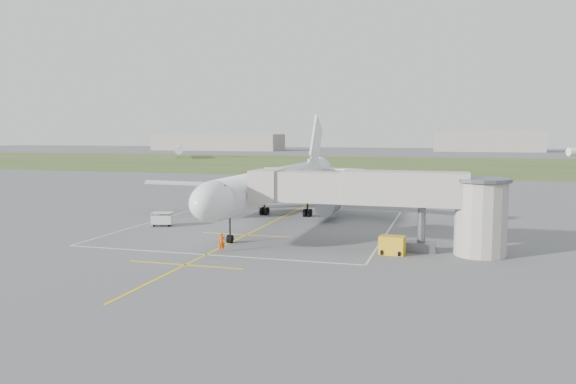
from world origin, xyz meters
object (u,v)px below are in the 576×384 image
(jet_bridge, at_px, (396,199))
(baggage_cart, at_px, (162,219))
(ramp_worker_wing, at_px, (205,207))
(airliner, at_px, (277,184))
(ramp_worker_nose, at_px, (222,243))
(gpu_unit, at_px, (392,245))

(jet_bridge, xyz_separation_m, baggage_cart, (-26.93, 6.07, -3.93))
(ramp_worker_wing, bearing_deg, airliner, -166.69)
(ramp_worker_nose, xyz_separation_m, ramp_worker_wing, (-11.40, 21.37, 0.11))
(jet_bridge, distance_m, ramp_worker_wing, 31.22)
(ramp_worker_nose, height_order, ramp_worker_wing, ramp_worker_wing)
(ramp_worker_wing, bearing_deg, baggage_cart, 111.25)
(airliner, relative_size, ramp_worker_wing, 24.44)
(jet_bridge, bearing_deg, baggage_cart, 167.30)
(airliner, distance_m, jet_bridge, 21.22)
(airliner, height_order, gpu_unit, airliner)
(airliner, xyz_separation_m, baggage_cart, (-11.21, -8.18, -3.58))
(airliner, distance_m, ramp_worker_nose, 19.56)
(baggage_cart, bearing_deg, ramp_worker_nose, -57.45)
(gpu_unit, height_order, ramp_worker_nose, ramp_worker_nose)
(airliner, bearing_deg, jet_bridge, -42.19)
(baggage_cart, bearing_deg, airliner, 21.20)
(baggage_cart, bearing_deg, jet_bridge, -27.61)
(baggage_cart, height_order, ramp_worker_nose, ramp_worker_nose)
(gpu_unit, xyz_separation_m, ramp_worker_nose, (-14.81, -3.21, 0.04))
(ramp_worker_nose, distance_m, ramp_worker_wing, 24.22)
(baggage_cart, bearing_deg, gpu_unit, -31.17)
(gpu_unit, relative_size, ramp_worker_nose, 1.37)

